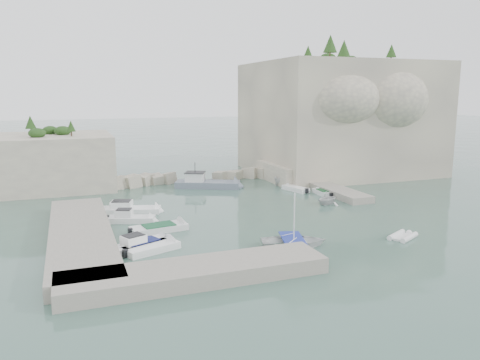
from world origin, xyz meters
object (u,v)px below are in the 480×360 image
object	(u,v)px
tender_east_d	(288,185)
motorboat_b	(131,222)
motorboat_d	(142,248)
motorboat_c	(159,231)
tender_east_b	(323,195)
tender_east_c	(296,191)
motorboat_a	(131,213)
rowboat	(294,246)
inflatable_dinghy	(403,238)
tender_east_a	(327,204)
motorboat_e	(151,251)
work_boat	(208,187)

from	to	relation	value
tender_east_d	motorboat_b	bearing A→B (deg)	127.99
motorboat_b	motorboat_d	world-z (taller)	same
motorboat_c	tender_east_b	distance (m)	23.55
tender_east_c	motorboat_a	bearing A→B (deg)	84.36
motorboat_c	rowboat	size ratio (longest dim) A/B	1.05
motorboat_a	inflatable_dinghy	distance (m)	27.17
motorboat_a	motorboat_c	size ratio (longest dim) A/B	1.20
motorboat_d	tender_east_b	size ratio (longest dim) A/B	1.39
motorboat_b	tender_east_a	world-z (taller)	tender_east_a
motorboat_c	rowboat	xyz separation A→B (m)	(9.60, -8.13, 0.00)
tender_east_b	motorboat_e	bearing A→B (deg)	121.91
tender_east_a	tender_east_b	world-z (taller)	tender_east_a
rowboat	tender_east_d	world-z (taller)	tender_east_d
motorboat_c	motorboat_d	size ratio (longest dim) A/B	1.02
tender_east_c	motorboat_d	bearing A→B (deg)	109.84
motorboat_b	tender_east_c	distance (m)	23.20
motorboat_a	rowboat	xyz separation A→B (m)	(11.12, -15.90, 0.00)
motorboat_d	tender_east_a	distance (m)	23.52
motorboat_d	inflatable_dinghy	xyz separation A→B (m)	(21.64, -5.21, 0.00)
motorboat_b	inflatable_dinghy	size ratio (longest dim) A/B	1.64
motorboat_d	tender_east_a	size ratio (longest dim) A/B	1.76
motorboat_b	motorboat_e	distance (m)	9.29
motorboat_c	work_boat	bearing A→B (deg)	51.66
motorboat_e	inflatable_dinghy	world-z (taller)	motorboat_e
motorboat_a	rowboat	distance (m)	19.41
motorboat_c	motorboat_e	xyz separation A→B (m)	(-1.61, -5.29, 0.00)
tender_east_d	motorboat_a	bearing A→B (deg)	120.21
inflatable_dinghy	work_boat	xyz separation A→B (m)	(-9.55, 27.25, 0.00)
motorboat_b	motorboat_d	size ratio (longest dim) A/B	0.90
motorboat_a	motorboat_d	xyz separation A→B (m)	(-0.67, -12.07, 0.00)
motorboat_d	motorboat_e	xyz separation A→B (m)	(0.59, -0.98, 0.00)
motorboat_e	motorboat_a	bearing A→B (deg)	68.67
motorboat_c	inflatable_dinghy	size ratio (longest dim) A/B	1.86
motorboat_e	rowboat	bearing A→B (deg)	-35.24
tender_east_c	tender_east_a	bearing A→B (deg)	163.67
motorboat_b	tender_east_c	xyz separation A→B (m)	(21.87, 7.73, 0.00)
motorboat_e	inflatable_dinghy	size ratio (longest dim) A/B	1.60
inflatable_dinghy	tender_east_d	xyz separation A→B (m)	(1.16, 24.87, 0.00)
work_boat	motorboat_d	bearing A→B (deg)	-93.71
motorboat_c	tender_east_c	distance (m)	23.11
tender_east_b	tender_east_d	bearing A→B (deg)	13.42
motorboat_b	rowboat	size ratio (longest dim) A/B	0.93
motorboat_c	motorboat_e	world-z (taller)	same
motorboat_a	rowboat	size ratio (longest dim) A/B	1.27
motorboat_a	tender_east_b	distance (m)	23.56
motorboat_b	motorboat_a	bearing A→B (deg)	103.21
motorboat_a	motorboat_b	distance (m)	3.79
tender_east_a	motorboat_e	bearing A→B (deg)	92.71
tender_east_a	work_boat	bearing A→B (deg)	15.39
inflatable_dinghy	tender_east_b	size ratio (longest dim) A/B	0.76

